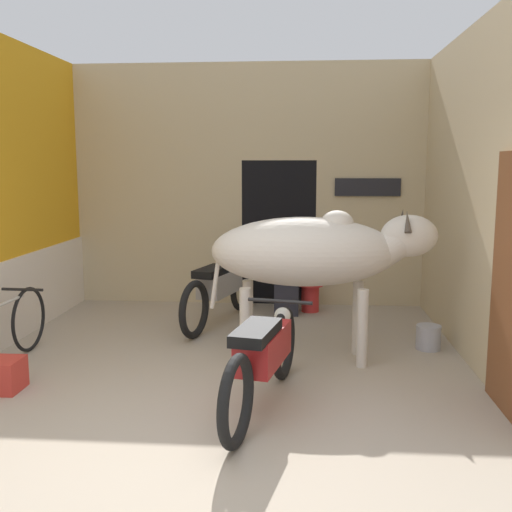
{
  "coord_description": "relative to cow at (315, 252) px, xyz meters",
  "views": [
    {
      "loc": [
        0.78,
        -3.81,
        1.95
      ],
      "look_at": [
        0.31,
        2.0,
        1.06
      ],
      "focal_mm": 42.0,
      "sensor_mm": 36.0,
      "label": 1
    }
  ],
  "objects": [
    {
      "name": "motorcycle_far",
      "position": [
        -1.13,
        1.31,
        -0.65
      ],
      "size": [
        0.77,
        2.01,
        0.78
      ],
      "color": "black",
      "rests_on": "ground_plane"
    },
    {
      "name": "wall_right_with_door",
      "position": [
        1.6,
        0.13,
        0.54
      ],
      "size": [
        0.22,
        4.46,
        3.32
      ],
      "color": "#C6B289",
      "rests_on": "ground_plane"
    },
    {
      "name": "wall_back_with_doorway",
      "position": [
        -0.74,
        2.65,
        0.34
      ],
      "size": [
        4.82,
        0.93,
        3.32
      ],
      "color": "#C6B289",
      "rests_on": "ground_plane"
    },
    {
      "name": "cow",
      "position": [
        0.0,
        0.0,
        0.0
      ],
      "size": [
        2.24,
        0.77,
        1.53
      ],
      "color": "beige",
      "rests_on": "ground_plane"
    },
    {
      "name": "shopkeeper_seated",
      "position": [
        -0.33,
        1.88,
        -0.48
      ],
      "size": [
        0.45,
        0.33,
        1.2
      ],
      "color": "#282833",
      "rests_on": "ground_plane"
    },
    {
      "name": "bucket",
      "position": [
        1.23,
        0.43,
        -0.97
      ],
      "size": [
        0.26,
        0.26,
        0.26
      ],
      "color": "#A8A8B2",
      "rests_on": "ground_plane"
    },
    {
      "name": "plastic_stool",
      "position": [
        -0.01,
        2.0,
        -0.89
      ],
      "size": [
        0.33,
        0.33,
        0.38
      ],
      "color": "red",
      "rests_on": "ground_plane"
    },
    {
      "name": "ground_plane",
      "position": [
        -0.89,
        -2.05,
        -1.1
      ],
      "size": [
        30.0,
        30.0,
        0.0
      ],
      "primitive_type": "plane",
      "color": "tan"
    },
    {
      "name": "bicycle",
      "position": [
        -3.0,
        -0.48,
        -0.74
      ],
      "size": [
        0.44,
        1.74,
        0.7
      ],
      "color": "black",
      "rests_on": "ground_plane"
    },
    {
      "name": "motorcycle_near",
      "position": [
        -0.42,
        -1.26,
        -0.65
      ],
      "size": [
        0.64,
        2.05,
        0.78
      ],
      "color": "black",
      "rests_on": "ground_plane"
    }
  ]
}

